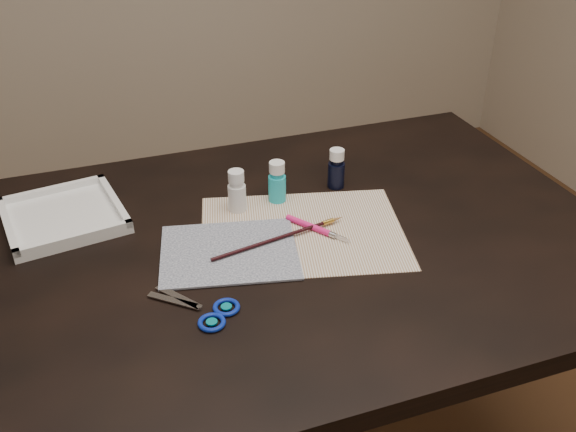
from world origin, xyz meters
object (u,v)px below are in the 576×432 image
object	(u,v)px
canvas	(229,252)
scissors	(189,307)
palette_tray	(63,215)
paper	(302,232)
paint_bottle_cyan	(277,182)
paint_bottle_navy	(336,168)
paint_bottle_white	(237,191)

from	to	relation	value
canvas	scissors	distance (m)	0.17
palette_tray	scissors	bearing A→B (deg)	-63.01
paper	palette_tray	size ratio (longest dim) A/B	1.77
paint_bottle_cyan	paint_bottle_navy	size ratio (longest dim) A/B	1.02
canvas	paint_bottle_cyan	bearing A→B (deg)	46.51
palette_tray	canvas	bearing A→B (deg)	-38.02
paper	palette_tray	world-z (taller)	palette_tray
paint_bottle_navy	palette_tray	distance (m)	0.59
paint_bottle_navy	paper	bearing A→B (deg)	-132.05
canvas	scissors	bearing A→B (deg)	-127.99
paint_bottle_white	palette_tray	size ratio (longest dim) A/B	0.41
palette_tray	paint_bottle_navy	bearing A→B (deg)	-5.11
paper	paint_bottle_navy	bearing A→B (deg)	47.95
palette_tray	paint_bottle_white	bearing A→B (deg)	-12.52
canvas	palette_tray	size ratio (longest dim) A/B	1.14
paint_bottle_white	paint_bottle_cyan	size ratio (longest dim) A/B	1.00
paper	palette_tray	bearing A→B (deg)	155.50
paper	scissors	distance (m)	0.31
paint_bottle_white	scissors	size ratio (longest dim) A/B	0.51
canvas	palette_tray	bearing A→B (deg)	141.98
canvas	paint_bottle_navy	xyz separation A→B (m)	(0.29, 0.17, 0.04)
scissors	paint_bottle_white	bearing A→B (deg)	-79.10
canvas	paint_bottle_navy	distance (m)	0.34
paper	paint_bottle_cyan	xyz separation A→B (m)	(-0.01, 0.14, 0.05)
paint_bottle_cyan	scissors	bearing A→B (deg)	-131.07
canvas	paint_bottle_navy	bearing A→B (deg)	30.62
paint_bottle_cyan	paint_bottle_navy	distance (m)	0.14
paint_bottle_white	palette_tray	bearing A→B (deg)	167.48
paint_bottle_navy	scissors	xyz separation A→B (m)	(-0.40, -0.31, -0.04)
paper	scissors	world-z (taller)	scissors
paper	palette_tray	distance (m)	0.49
paper	paint_bottle_navy	distance (m)	0.21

